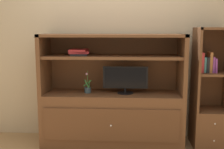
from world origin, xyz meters
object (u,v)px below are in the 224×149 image
(media_console, at_px, (112,108))
(magazine_stack, at_px, (79,52))
(tv_monitor, at_px, (125,79))
(potted_plant, at_px, (88,89))
(bookshelf_tall, at_px, (210,107))
(upright_book_row, at_px, (207,64))

(media_console, xyz_separation_m, magazine_stack, (-0.42, -0.00, 0.73))
(tv_monitor, distance_m, potted_plant, 0.50)
(media_console, bearing_deg, potted_plant, -177.36)
(bookshelf_tall, xyz_separation_m, upright_book_row, (-0.07, -0.01, 0.57))
(bookshelf_tall, relative_size, upright_book_row, 5.98)
(potted_plant, height_order, magazine_stack, magazine_stack)
(magazine_stack, distance_m, bookshelf_tall, 1.83)
(upright_book_row, bearing_deg, bookshelf_tall, 8.75)
(potted_plant, relative_size, magazine_stack, 0.92)
(media_console, xyz_separation_m, potted_plant, (-0.32, -0.01, 0.26))
(tv_monitor, relative_size, potted_plant, 1.96)
(tv_monitor, xyz_separation_m, magazine_stack, (-0.59, 0.01, 0.34))
(media_console, xyz_separation_m, tv_monitor, (0.17, -0.02, 0.39))
(tv_monitor, distance_m, magazine_stack, 0.68)
(tv_monitor, xyz_separation_m, upright_book_row, (1.03, 0.01, 0.21))
(potted_plant, bearing_deg, magazine_stack, 173.25)
(tv_monitor, bearing_deg, media_console, 174.85)
(tv_monitor, relative_size, upright_book_row, 2.25)
(media_console, height_order, bookshelf_tall, bookshelf_tall)
(magazine_stack, bearing_deg, bookshelf_tall, 0.32)
(potted_plant, distance_m, magazine_stack, 0.49)
(media_console, height_order, potted_plant, media_console)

